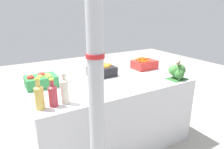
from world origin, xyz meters
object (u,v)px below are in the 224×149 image
object	(u,v)px
juice_bottle_cloudy	(65,91)
sparrow_bird	(178,63)
broccoli_pile	(178,72)
support_pole	(96,67)
carrot_crate	(144,64)
juice_bottle_ruby	(53,95)
apple_crate	(41,81)
juice_bottle_golden	(39,96)
orange_crate	(102,70)

from	to	relation	value
juice_bottle_cloudy	sparrow_bird	distance (m)	1.39
broccoli_pile	juice_bottle_cloudy	xyz separation A→B (m)	(-1.40, 0.02, 0.03)
support_pole	broccoli_pile	world-z (taller)	support_pole
carrot_crate	juice_bottle_ruby	bearing A→B (deg)	-159.53
apple_crate	juice_bottle_golden	distance (m)	0.55
juice_bottle_golden	support_pole	bearing A→B (deg)	-57.10
carrot_crate	broccoli_pile	distance (m)	0.57
support_pole	broccoli_pile	size ratio (longest dim) A/B	11.02
apple_crate	support_pole	bearing A→B (deg)	-79.61
orange_crate	juice_bottle_golden	xyz separation A→B (m)	(-0.88, -0.54, 0.04)
broccoli_pile	sparrow_bird	xyz separation A→B (m)	(-0.02, -0.01, 0.12)
broccoli_pile	juice_bottle_golden	bearing A→B (deg)	179.13
support_pole	carrot_crate	world-z (taller)	support_pole
orange_crate	juice_bottle_ruby	world-z (taller)	juice_bottle_ruby
carrot_crate	broccoli_pile	xyz separation A→B (m)	(0.06, -0.57, 0.02)
apple_crate	juice_bottle_cloudy	distance (m)	0.55
juice_bottle_cloudy	support_pole	bearing A→B (deg)	-79.83
support_pole	juice_bottle_ruby	bearing A→B (deg)	112.16
apple_crate	orange_crate	distance (m)	0.76
support_pole	juice_bottle_cloudy	bearing A→B (deg)	100.17
juice_bottle_golden	juice_bottle_cloudy	xyz separation A→B (m)	(0.22, 0.00, 0.01)
orange_crate	juice_bottle_ruby	size ratio (longest dim) A/B	1.29
carrot_crate	juice_bottle_ruby	world-z (taller)	juice_bottle_ruby
orange_crate	broccoli_pile	world-z (taller)	broccoli_pile
orange_crate	broccoli_pile	size ratio (longest dim) A/B	1.42
juice_bottle_cloudy	juice_bottle_golden	bearing A→B (deg)	180.00
broccoli_pile	orange_crate	bearing A→B (deg)	142.68
juice_bottle_golden	juice_bottle_cloudy	size ratio (longest dim) A/B	0.97
carrot_crate	sparrow_bird	bearing A→B (deg)	-85.98
juice_bottle_ruby	juice_bottle_cloudy	bearing A→B (deg)	0.00
juice_bottle_cloudy	orange_crate	bearing A→B (deg)	39.56
juice_bottle_ruby	juice_bottle_cloudy	distance (m)	0.11
juice_bottle_ruby	orange_crate	bearing A→B (deg)	35.37
sparrow_bird	juice_bottle_cloudy	bearing A→B (deg)	156.84
carrot_crate	sparrow_bird	size ratio (longest dim) A/B	2.52
apple_crate	carrot_crate	xyz separation A→B (m)	(1.44, 0.00, -0.00)
juice_bottle_ruby	broccoli_pile	bearing A→B (deg)	-0.94
support_pole	juice_bottle_golden	size ratio (longest dim) A/B	9.17
apple_crate	juice_bottle_golden	xyz separation A→B (m)	(-0.12, -0.54, 0.04)
orange_crate	carrot_crate	xyz separation A→B (m)	(0.69, -0.00, -0.01)
support_pole	juice_bottle_ruby	size ratio (longest dim) A/B	10.01
broccoli_pile	juice_bottle_ruby	distance (m)	1.51
carrot_crate	juice_bottle_cloudy	bearing A→B (deg)	-158.04
broccoli_pile	sparrow_bird	bearing A→B (deg)	-143.53
apple_crate	carrot_crate	size ratio (longest dim) A/B	1.00
juice_bottle_cloudy	sparrow_bird	world-z (taller)	juice_bottle_cloudy
apple_crate	juice_bottle_ruby	size ratio (longest dim) A/B	1.29
broccoli_pile	juice_bottle_ruby	size ratio (longest dim) A/B	0.91
orange_crate	juice_bottle_golden	distance (m)	1.03
support_pole	apple_crate	size ratio (longest dim) A/B	7.74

